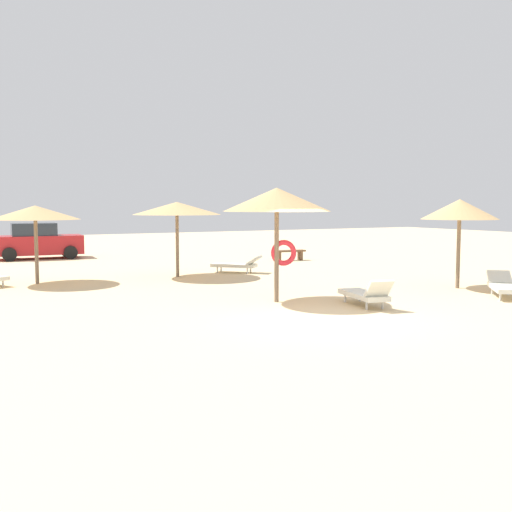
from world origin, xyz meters
TOP-DOWN VIEW (x-y plane):
  - ground_plane at (0.00, 0.00)m, footprint 80.00×80.00m
  - parasol_0 at (-4.82, 9.25)m, footprint 2.87×2.87m
  - parasol_1 at (-0.09, 8.77)m, footprint 3.16×3.16m
  - parasol_2 at (0.28, 2.36)m, footprint 2.86×2.86m
  - parasol_3 at (6.57, 1.91)m, footprint 2.34×2.34m
  - lounger_1 at (2.40, 8.91)m, footprint 1.81×1.79m
  - lounger_2 at (1.94, 0.67)m, footprint 0.98×1.94m
  - lounger_3 at (6.35, 0.03)m, footprint 1.72×1.86m
  - bench_0 at (6.71, 12.10)m, footprint 1.54×0.59m
  - parked_car at (-3.44, 18.66)m, footprint 4.09×2.17m

SIDE VIEW (x-z plane):
  - ground_plane at x=0.00m, z-range 0.00..0.00m
  - lounger_1 at x=2.40m, z-range -0.02..0.65m
  - lounger_3 at x=6.35m, z-range -0.02..0.65m
  - lounger_2 at x=1.94m, z-range -0.07..0.72m
  - bench_0 at x=6.71m, z-range 0.10..0.59m
  - parked_car at x=-3.44m, z-range -0.04..1.68m
  - parasol_0 at x=-4.82m, z-range 1.05..3.62m
  - parasol_3 at x=6.57m, z-range 1.06..3.83m
  - parasol_1 at x=-0.09m, z-range 1.11..3.81m
  - parasol_2 at x=0.28m, z-range 1.18..4.23m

